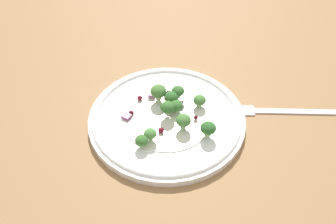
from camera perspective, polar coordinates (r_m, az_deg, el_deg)
The scene contains 22 objects.
ground_plane at distance 66.75cm, azimuth -1.77°, elevation -2.96°, with size 180.00×180.00×2.00cm, color olive.
plate at distance 66.15cm, azimuth 0.00°, elevation -1.12°, with size 26.64×26.64×1.70cm.
dressing_pool at distance 65.83cm, azimuth 0.00°, elevation -0.86°, with size 15.45×15.45×0.20cm, color white.
broccoli_floret_0 at distance 67.70cm, azimuth 1.47°, elevation 3.04°, with size 2.25×2.25×2.28cm.
broccoli_floret_1 at distance 62.79cm, azimuth 2.27°, elevation -1.27°, with size 2.49×2.49×2.52cm.
broccoli_floret_2 at distance 64.74cm, azimuth -0.27°, elevation 0.85°, with size 2.41×2.41×2.44cm.
broccoli_floret_3 at distance 67.34cm, azimuth -1.42°, elevation 3.03°, with size 2.79×2.79×2.83cm.
broccoli_floret_4 at distance 61.37cm, azimuth -2.60°, elevation -3.21°, with size 2.07×2.07×2.09cm.
broccoli_floret_5 at distance 66.92cm, azimuth 0.46°, elevation 2.11°, with size 2.49×2.49×2.52cm.
broccoli_floret_6 at distance 60.83cm, azimuth -3.89°, elevation -4.21°, with size 2.06×2.06×2.09cm.
broccoli_floret_7 at distance 65.79cm, azimuth 1.32°, elevation 0.83°, with size 2.17×2.17×2.20cm.
broccoli_floret_8 at distance 62.10cm, azimuth 5.90°, elevation -2.40°, with size 2.51×2.51×2.54cm.
broccoli_floret_9 at distance 66.98cm, azimuth 4.63°, elevation 1.69°, with size 2.20×2.20×2.22cm.
cranberry_0 at distance 63.18cm, azimuth -1.03°, elevation -2.67°, with size 0.98×0.98×0.98cm, color maroon.
cranberry_1 at distance 68.73cm, azimuth -4.15°, elevation 2.07°, with size 0.90×0.90×0.90cm, color maroon.
cranberry_2 at distance 65.21cm, azimuth 4.08°, elevation -0.82°, with size 0.73×0.73×0.73cm, color #4C0A14.
cranberry_3 at distance 66.41cm, azimuth -5.41°, elevation -0.15°, with size 0.91×0.91×0.91cm, color #4C0A14.
cranberry_4 at distance 68.90cm, azimuth 0.15°, elevation 2.80°, with size 0.97×0.97×0.97cm, color #4C0A14.
onion_bit_0 at distance 69.13cm, azimuth -2.40°, elevation 2.57°, with size 1.03×1.26×0.47cm, color #A35B93.
onion_bit_1 at distance 65.87cm, azimuth -6.08°, elevation -0.61°, with size 1.30×1.39×0.46cm, color #843D75.
onion_bit_2 at distance 67.36cm, azimuth 1.79°, elevation 1.23°, with size 1.13×0.93×0.60cm, color #A35B93.
fork at distance 71.28cm, azimuth 16.04°, elevation 0.17°, with size 15.59×13.11×0.50cm.
Camera 1 is at (-25.44, -36.65, 48.65)cm, focal length 41.71 mm.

